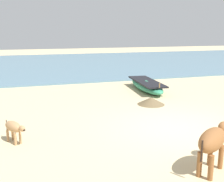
% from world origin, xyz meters
% --- Properties ---
extents(ground, '(80.00, 80.00, 0.00)m').
position_xyz_m(ground, '(0.00, 0.00, 0.00)').
color(ground, '#CCB789').
extents(sea_water, '(60.00, 20.00, 0.08)m').
position_xyz_m(sea_water, '(0.00, 18.15, 0.04)').
color(sea_water, slate).
rests_on(sea_water, ground).
extents(fishing_boat_2, '(1.34, 3.79, 0.69)m').
position_xyz_m(fishing_boat_2, '(1.44, 5.39, 0.27)').
color(fishing_boat_2, '#338C66').
rests_on(fishing_boat_2, ground).
extents(cow_adult_brown, '(1.37, 1.06, 0.97)m').
position_xyz_m(cow_adult_brown, '(-0.68, -2.55, 0.70)').
color(cow_adult_brown, brown).
rests_on(cow_adult_brown, ground).
extents(calf_near_tan, '(0.63, 0.86, 0.60)m').
position_xyz_m(calf_near_tan, '(-4.74, 0.34, 0.43)').
color(calf_near_tan, tan).
rests_on(calf_near_tan, ground).
extents(debris_pile_0, '(1.56, 1.56, 0.30)m').
position_xyz_m(debris_pile_0, '(0.48, 2.85, 0.15)').
color(debris_pile_0, brown).
rests_on(debris_pile_0, ground).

